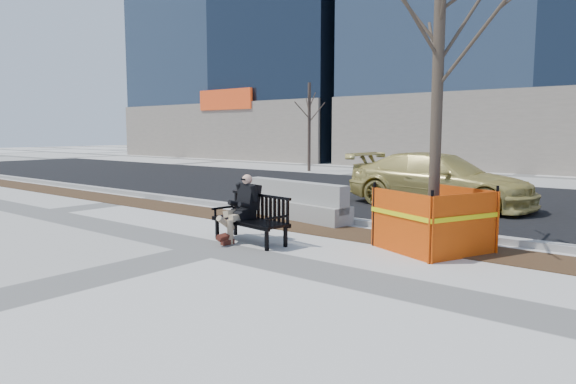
% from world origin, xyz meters
% --- Properties ---
extents(ground, '(120.00, 120.00, 0.00)m').
position_xyz_m(ground, '(0.00, 0.00, 0.00)').
color(ground, beige).
rests_on(ground, ground).
extents(mulch_strip, '(40.00, 1.20, 0.02)m').
position_xyz_m(mulch_strip, '(0.00, 2.60, 0.00)').
color(mulch_strip, '#47301C').
rests_on(mulch_strip, ground).
extents(asphalt_street, '(60.00, 10.40, 0.01)m').
position_xyz_m(asphalt_street, '(0.00, 8.80, 0.00)').
color(asphalt_street, black).
rests_on(asphalt_street, ground).
extents(curb, '(60.00, 0.25, 0.12)m').
position_xyz_m(curb, '(0.00, 3.55, 0.06)').
color(curb, '#9E9B93').
rests_on(curb, ground).
extents(bench, '(1.71, 0.81, 0.87)m').
position_xyz_m(bench, '(0.15, 0.78, 0.00)').
color(bench, black).
rests_on(bench, ground).
extents(seated_man, '(0.63, 0.92, 1.20)m').
position_xyz_m(seated_man, '(-0.07, 0.85, 0.00)').
color(seated_man, black).
rests_on(seated_man, ground).
extents(tree_fence, '(2.95, 2.95, 5.62)m').
position_xyz_m(tree_fence, '(2.95, 2.31, 0.00)').
color(tree_fence, '#FF5409').
rests_on(tree_fence, ground).
extents(sedan, '(4.97, 2.13, 1.43)m').
position_xyz_m(sedan, '(1.02, 7.18, 0.00)').
color(sedan, tan).
rests_on(sedan, ground).
extents(jersey_barrier_left, '(3.09, 1.05, 0.87)m').
position_xyz_m(jersey_barrier_left, '(-0.83, 3.33, 0.00)').
color(jersey_barrier_left, '#98968E').
rests_on(jersey_barrier_left, ground).
extents(far_tree_left, '(1.98, 1.98, 4.74)m').
position_xyz_m(far_tree_left, '(-9.08, 14.96, 0.00)').
color(far_tree_left, '#4A392F').
rests_on(far_tree_left, ground).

